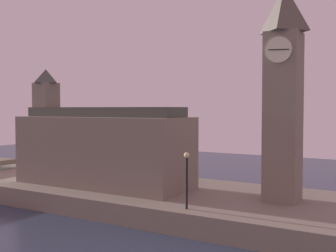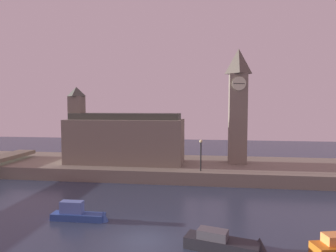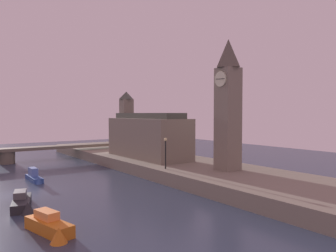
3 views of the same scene
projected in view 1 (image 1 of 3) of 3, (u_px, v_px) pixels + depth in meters
The scene contains 4 objects.
far_embankment at pixel (178, 200), 32.14m from camera, with size 70.00×12.00×1.50m, color slate.
clock_tower at pixel (283, 90), 28.22m from camera, with size 2.49×2.52×14.83m.
parliament_hall at pixel (99, 146), 34.62m from camera, with size 15.18×5.50×10.00m.
streetlamp at pixel (187, 173), 26.13m from camera, with size 0.36×0.36×3.63m.
Camera 1 is at (15.65, -7.77, 7.89)m, focal length 43.98 mm.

